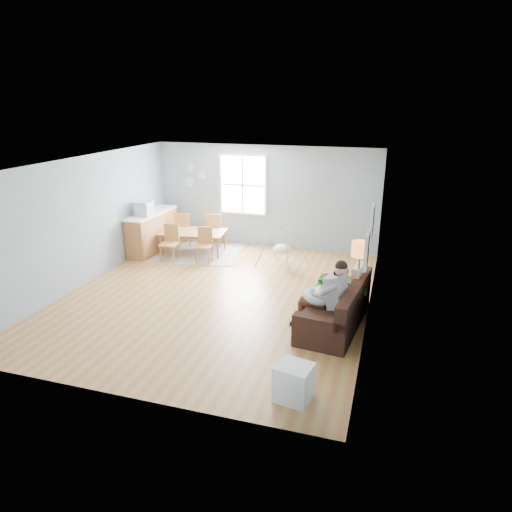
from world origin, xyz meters
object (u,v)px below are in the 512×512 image
(chair_ne, at_px, (214,228))
(monitor, at_px, (144,209))
(chair_se, at_px, (204,243))
(dining_table, at_px, (193,242))
(chair_nw, at_px, (183,227))
(chair_sw, at_px, (170,240))
(counter, at_px, (152,231))
(baby_swing, at_px, (282,249))
(father, at_px, (327,293))
(floor_lamp, at_px, (360,256))
(storage_cube, at_px, (293,382))
(sofa, at_px, (337,311))
(toddler, at_px, (337,284))

(chair_ne, bearing_deg, monitor, -141.30)
(monitor, bearing_deg, chair_se, -0.94)
(dining_table, bearing_deg, chair_nw, 128.52)
(chair_sw, distance_m, chair_ne, 1.46)
(counter, relative_size, baby_swing, 1.56)
(father, bearing_deg, floor_lamp, 51.91)
(storage_cube, bearing_deg, sofa, 82.88)
(floor_lamp, bearing_deg, father, -128.09)
(sofa, relative_size, chair_se, 2.47)
(dining_table, height_order, chair_sw, chair_sw)
(father, bearing_deg, chair_se, 141.53)
(father, height_order, toddler, father)
(chair_ne, bearing_deg, floor_lamp, -39.00)
(father, distance_m, dining_table, 5.11)
(chair_se, bearing_deg, floor_lamp, -28.91)
(chair_se, distance_m, chair_ne, 1.18)
(father, height_order, baby_swing, father)
(father, bearing_deg, sofa, 59.17)
(father, height_order, monitor, monitor)
(chair_nw, relative_size, monitor, 2.45)
(dining_table, xyz_separation_m, chair_ne, (0.33, 0.66, 0.24))
(storage_cube, bearing_deg, monitor, 136.04)
(dining_table, relative_size, chair_se, 1.91)
(toddler, height_order, chair_nw, toddler)
(father, distance_m, chair_sw, 4.97)
(father, xyz_separation_m, chair_sw, (-4.26, 2.56, -0.20))
(sofa, distance_m, baby_swing, 3.15)
(dining_table, distance_m, chair_ne, 0.77)
(sofa, height_order, chair_se, chair_se)
(dining_table, distance_m, baby_swing, 2.46)
(storage_cube, bearing_deg, chair_ne, 120.76)
(chair_se, xyz_separation_m, counter, (-1.63, 0.38, 0.04))
(chair_se, relative_size, counter, 0.46)
(father, distance_m, chair_nw, 5.82)
(father, height_order, dining_table, father)
(sofa, xyz_separation_m, counter, (-5.21, 2.82, 0.23))
(father, distance_m, storage_cube, 2.06)
(storage_cube, height_order, monitor, monitor)
(dining_table, xyz_separation_m, chair_sw, (-0.31, -0.66, 0.22))
(floor_lamp, height_order, chair_sw, floor_lamp)
(baby_swing, bearing_deg, father, -62.75)
(chair_ne, height_order, counter, counter)
(toddler, relative_size, floor_lamp, 0.57)
(chair_nw, xyz_separation_m, baby_swing, (2.96, -0.78, -0.09))
(sofa, relative_size, counter, 1.14)
(floor_lamp, xyz_separation_m, baby_swing, (-1.97, 2.36, -0.80))
(chair_sw, bearing_deg, monitor, 167.34)
(chair_nw, distance_m, counter, 0.85)
(floor_lamp, relative_size, dining_table, 0.91)
(dining_table, distance_m, chair_sw, 0.76)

